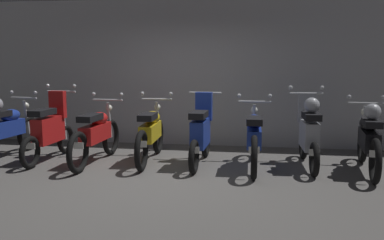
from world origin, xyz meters
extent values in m
plane|color=#565451|center=(0.00, 0.00, 0.00)|extent=(80.00, 80.00, 0.00)
cube|color=#ADADB2|center=(0.00, 2.60, 1.46)|extent=(16.00, 0.30, 2.92)
torus|color=black|center=(-2.96, 1.48, 0.33)|extent=(0.17, 0.66, 0.65)
cube|color=#1E389E|center=(-3.04, 0.83, 0.52)|extent=(0.32, 0.85, 0.28)
ellipsoid|color=#1E389E|center=(-3.02, 0.99, 0.73)|extent=(0.31, 0.47, 0.22)
cylinder|color=#B7BABF|center=(-2.97, 1.38, 1.02)|extent=(0.56, 0.11, 0.04)
sphere|color=#B7BABF|center=(-3.23, 1.41, 1.12)|extent=(0.07, 0.07, 0.07)
sphere|color=#B7BABF|center=(-2.71, 1.34, 1.12)|extent=(0.07, 0.07, 0.07)
cylinder|color=#B7BABF|center=(-2.97, 1.43, 0.65)|extent=(0.08, 0.16, 0.65)
sphere|color=silver|center=(-2.97, 1.43, 0.87)|extent=(0.12, 0.12, 0.12)
torus|color=black|center=(-2.14, 1.31, 0.27)|extent=(0.12, 0.53, 0.53)
torus|color=black|center=(-2.20, 0.17, 0.27)|extent=(0.12, 0.53, 0.53)
cube|color=red|center=(-2.17, 0.74, 0.54)|extent=(0.26, 0.75, 0.44)
cube|color=red|center=(-2.15, 1.08, 0.94)|extent=(0.29, 0.13, 0.48)
cube|color=black|center=(-2.18, 0.58, 0.85)|extent=(0.27, 0.53, 0.10)
cylinder|color=#B7BABF|center=(-2.15, 1.22, 1.16)|extent=(0.56, 0.06, 0.04)
sphere|color=#B7BABF|center=(-2.41, 1.24, 1.26)|extent=(0.07, 0.07, 0.07)
sphere|color=#B7BABF|center=(-1.89, 1.21, 1.26)|extent=(0.07, 0.07, 0.07)
cylinder|color=#B7BABF|center=(-2.15, 1.27, 0.69)|extent=(0.06, 0.15, 0.85)
sphere|color=silver|center=(-2.15, 1.27, 1.01)|extent=(0.12, 0.12, 0.12)
cube|color=white|center=(-2.20, 0.19, 0.36)|extent=(0.16, 0.02, 0.10)
torus|color=black|center=(-1.27, 1.32, 0.33)|extent=(0.12, 0.65, 0.65)
torus|color=black|center=(-1.33, 0.03, 0.33)|extent=(0.12, 0.65, 0.65)
cube|color=red|center=(-1.30, 0.67, 0.52)|extent=(0.26, 0.84, 0.28)
ellipsoid|color=red|center=(-1.30, 0.83, 0.73)|extent=(0.28, 0.45, 0.22)
cube|color=black|center=(-1.31, 0.49, 0.80)|extent=(0.26, 0.53, 0.10)
cylinder|color=#B7BABF|center=(-1.28, 1.22, 1.02)|extent=(0.56, 0.06, 0.04)
sphere|color=#B7BABF|center=(-1.54, 1.23, 1.12)|extent=(0.07, 0.07, 0.07)
sphere|color=#B7BABF|center=(-1.02, 1.21, 1.12)|extent=(0.07, 0.07, 0.07)
cylinder|color=#B7BABF|center=(-1.28, 1.27, 0.65)|extent=(0.06, 0.16, 0.65)
sphere|color=silver|center=(-1.28, 1.27, 0.87)|extent=(0.12, 0.12, 0.12)
cube|color=white|center=(-1.33, 0.05, 0.43)|extent=(0.16, 0.02, 0.10)
torus|color=black|center=(-0.46, 1.59, 0.33)|extent=(0.11, 0.65, 0.65)
torus|color=black|center=(-0.41, 0.29, 0.33)|extent=(0.11, 0.65, 0.65)
cube|color=gold|center=(-0.43, 0.94, 0.52)|extent=(0.25, 0.84, 0.28)
ellipsoid|color=gold|center=(-0.44, 1.10, 0.73)|extent=(0.27, 0.45, 0.22)
cube|color=black|center=(-0.43, 0.76, 0.80)|extent=(0.26, 0.53, 0.10)
cylinder|color=#B7BABF|center=(-0.45, 1.49, 1.02)|extent=(0.56, 0.05, 0.04)
sphere|color=#B7BABF|center=(-0.71, 1.48, 1.12)|extent=(0.07, 0.07, 0.07)
sphere|color=#B7BABF|center=(-0.19, 1.50, 1.12)|extent=(0.07, 0.07, 0.07)
cylinder|color=#B7BABF|center=(-0.45, 1.54, 0.65)|extent=(0.06, 0.16, 0.65)
sphere|color=silver|center=(-0.45, 1.54, 0.87)|extent=(0.12, 0.12, 0.12)
cube|color=white|center=(-0.41, 0.32, 0.43)|extent=(0.16, 0.02, 0.10)
torus|color=black|center=(0.46, 1.41, 0.27)|extent=(0.11, 0.53, 0.53)
torus|color=black|center=(0.41, 0.26, 0.27)|extent=(0.11, 0.53, 0.53)
cube|color=#1E389E|center=(0.43, 0.83, 0.54)|extent=(0.25, 0.74, 0.44)
cube|color=#1E389E|center=(0.45, 1.18, 0.94)|extent=(0.28, 0.13, 0.48)
cube|color=black|center=(0.43, 0.67, 0.85)|extent=(0.26, 0.53, 0.10)
cylinder|color=#B7BABF|center=(0.45, 1.32, 1.16)|extent=(0.56, 0.06, 0.04)
cylinder|color=#B7BABF|center=(0.45, 1.36, 0.69)|extent=(0.06, 0.15, 0.85)
sphere|color=silver|center=(0.45, 1.36, 1.01)|extent=(0.12, 0.12, 0.12)
cube|color=white|center=(0.41, 0.28, 0.36)|extent=(0.16, 0.02, 0.10)
torus|color=black|center=(1.29, 1.41, 0.33)|extent=(0.10, 0.65, 0.65)
torus|color=black|center=(1.31, 0.11, 0.33)|extent=(0.10, 0.65, 0.65)
cube|color=#1E389E|center=(1.30, 0.76, 0.52)|extent=(0.23, 0.84, 0.28)
ellipsoid|color=#1E389E|center=(1.30, 0.91, 0.73)|extent=(0.27, 0.44, 0.22)
cube|color=black|center=(1.31, 0.58, 0.80)|extent=(0.25, 0.52, 0.10)
cylinder|color=#B7BABF|center=(1.29, 1.30, 1.02)|extent=(0.56, 0.05, 0.04)
sphere|color=#B7BABF|center=(1.03, 1.30, 1.12)|extent=(0.07, 0.07, 0.07)
sphere|color=#B7BABF|center=(1.55, 1.31, 1.12)|extent=(0.07, 0.07, 0.07)
cylinder|color=#B7BABF|center=(1.29, 1.36, 0.65)|extent=(0.06, 0.16, 0.65)
sphere|color=silver|center=(1.29, 1.36, 0.87)|extent=(0.12, 0.12, 0.12)
cube|color=white|center=(1.31, 0.13, 0.43)|extent=(0.16, 0.01, 0.10)
torus|color=black|center=(2.15, 1.51, 0.27)|extent=(0.11, 0.53, 0.53)
torus|color=black|center=(2.19, 0.36, 0.27)|extent=(0.11, 0.53, 0.53)
cube|color=#9EA0A8|center=(2.17, 0.94, 0.54)|extent=(0.25, 0.74, 0.44)
cube|color=#9EA0A8|center=(2.16, 1.28, 0.94)|extent=(0.28, 0.13, 0.48)
cube|color=black|center=(2.18, 0.78, 0.85)|extent=(0.26, 0.53, 0.10)
cylinder|color=#B7BABF|center=(2.16, 1.42, 1.16)|extent=(0.56, 0.06, 0.04)
sphere|color=#B7BABF|center=(1.90, 1.41, 1.26)|extent=(0.07, 0.07, 0.07)
sphere|color=#B7BABF|center=(2.42, 1.43, 1.26)|extent=(0.07, 0.07, 0.07)
cylinder|color=#B7BABF|center=(2.15, 1.47, 0.69)|extent=(0.06, 0.15, 0.85)
sphere|color=silver|center=(2.15, 1.47, 1.01)|extent=(0.12, 0.12, 0.12)
cube|color=white|center=(2.19, 0.39, 0.36)|extent=(0.16, 0.02, 0.10)
sphere|color=#9EA0A8|center=(2.18, 0.78, 1.02)|extent=(0.24, 0.24, 0.24)
torus|color=black|center=(3.11, 1.41, 0.33)|extent=(0.16, 0.66, 0.65)
torus|color=black|center=(2.98, 0.12, 0.33)|extent=(0.16, 0.66, 0.65)
cube|color=black|center=(3.04, 0.76, 0.52)|extent=(0.30, 0.85, 0.28)
ellipsoid|color=black|center=(3.06, 0.92, 0.73)|extent=(0.30, 0.46, 0.22)
cube|color=black|center=(3.02, 0.58, 0.80)|extent=(0.29, 0.54, 0.10)
cylinder|color=#B7BABF|center=(3.10, 1.31, 1.02)|extent=(0.56, 0.09, 0.04)
sphere|color=#B7BABF|center=(2.84, 1.33, 1.12)|extent=(0.07, 0.07, 0.07)
sphere|color=#B7BABF|center=(3.35, 1.28, 1.12)|extent=(0.07, 0.07, 0.07)
cylinder|color=#B7BABF|center=(3.10, 1.36, 0.65)|extent=(0.07, 0.16, 0.65)
sphere|color=silver|center=(3.10, 1.36, 0.87)|extent=(0.12, 0.12, 0.12)
cube|color=white|center=(2.98, 0.14, 0.43)|extent=(0.16, 0.03, 0.10)
sphere|color=#9EA0A8|center=(3.02, 0.58, 0.97)|extent=(0.24, 0.24, 0.24)
camera|label=1|loc=(1.33, -5.89, 1.72)|focal=39.45mm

